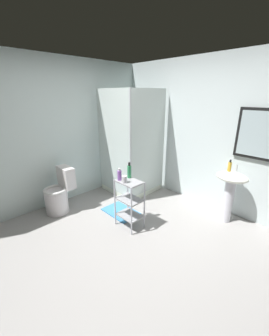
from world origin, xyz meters
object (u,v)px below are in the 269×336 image
(toilet, at_px, (59,194))
(storage_cart, at_px, (129,200))
(hand_soap_bottle, at_px, (230,166))
(conditioner_bottle_purple, at_px, (119,175))
(rinse_cup, at_px, (124,179))
(body_wash_bottle_green, at_px, (129,171))
(bath_mat, at_px, (121,211))
(shower_stall, at_px, (131,170))
(pedestal_sink, at_px, (230,187))

(toilet, distance_m, storage_cart, 1.28)
(toilet, xyz_separation_m, storage_cart, (1.15, 0.55, 0.12))
(storage_cart, relative_size, hand_soap_bottle, 4.17)
(conditioner_bottle_purple, height_order, rinse_cup, conditioner_bottle_purple)
(body_wash_bottle_green, relative_size, bath_mat, 0.39)
(bath_mat, bearing_deg, toilet, -137.04)
(toilet, relative_size, body_wash_bottle_green, 3.21)
(toilet, height_order, hand_soap_bottle, hand_soap_bottle)
(conditioner_bottle_purple, height_order, body_wash_bottle_green, body_wash_bottle_green)
(shower_stall, relative_size, toilet, 2.63)
(body_wash_bottle_green, height_order, rinse_cup, body_wash_bottle_green)
(body_wash_bottle_green, height_order, bath_mat, body_wash_bottle_green)
(rinse_cup, height_order, bath_mat, rinse_cup)
(storage_cart, bearing_deg, conditioner_bottle_purple, -152.04)
(storage_cart, bearing_deg, shower_stall, 135.20)
(conditioner_bottle_purple, distance_m, body_wash_bottle_green, 0.16)
(storage_cart, xyz_separation_m, body_wash_bottle_green, (-0.09, 0.09, 0.41))
(storage_cart, relative_size, body_wash_bottle_green, 3.12)
(storage_cart, height_order, bath_mat, storage_cart)
(rinse_cup, xyz_separation_m, bath_mat, (-0.38, 0.23, -0.78))
(hand_soap_bottle, bearing_deg, toilet, -138.84)
(bath_mat, bearing_deg, conditioner_bottle_purple, -40.46)
(shower_stall, distance_m, body_wash_bottle_green, 1.14)
(pedestal_sink, xyz_separation_m, bath_mat, (-1.35, -1.03, -0.57))
(conditioner_bottle_purple, relative_size, rinse_cup, 1.81)
(body_wash_bottle_green, bearing_deg, storage_cart, -43.48)
(pedestal_sink, bearing_deg, shower_stall, -169.50)
(hand_soap_bottle, distance_m, body_wash_bottle_green, 1.50)
(body_wash_bottle_green, xyz_separation_m, rinse_cup, (0.08, -0.17, -0.05))
(pedestal_sink, height_order, bath_mat, pedestal_sink)
(shower_stall, height_order, bath_mat, shower_stall)
(rinse_cup, bearing_deg, bath_mat, 148.34)
(shower_stall, bearing_deg, rinse_cup, -47.81)
(shower_stall, xyz_separation_m, storage_cart, (0.85, -0.85, -0.03))
(hand_soap_bottle, xyz_separation_m, body_wash_bottle_green, (-0.98, -1.14, -0.04))
(pedestal_sink, bearing_deg, conditioner_bottle_purple, -131.03)
(body_wash_bottle_green, distance_m, bath_mat, 0.89)
(pedestal_sink, bearing_deg, storage_cart, -129.05)
(conditioner_bottle_purple, relative_size, bath_mat, 0.29)
(shower_stall, distance_m, bath_mat, 0.95)
(pedestal_sink, xyz_separation_m, toilet, (-2.11, -1.74, -0.26))
(pedestal_sink, relative_size, bath_mat, 1.35)
(storage_cart, bearing_deg, pedestal_sink, 50.95)
(conditioner_bottle_purple, distance_m, bath_mat, 0.88)
(toilet, bearing_deg, rinse_cup, 22.67)
(bath_mat, bearing_deg, rinse_cup, -31.66)
(shower_stall, xyz_separation_m, body_wash_bottle_green, (0.76, -0.76, 0.38))
(toilet, xyz_separation_m, body_wash_bottle_green, (1.05, 0.64, 0.53))
(storage_cart, distance_m, hand_soap_bottle, 1.58)
(toilet, height_order, rinse_cup, rinse_cup)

